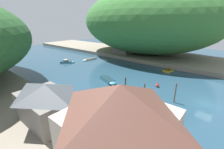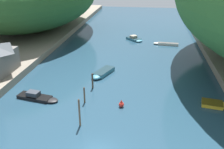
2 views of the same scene
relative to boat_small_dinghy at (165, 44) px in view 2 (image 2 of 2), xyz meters
The scene contains 12 objects.
water_surface 12.58m from the boat_small_dinghy, 132.55° to the right, with size 130.00×130.00×0.00m, color #234256.
left_bank 37.04m from the boat_small_dinghy, 165.51° to the right, with size 22.00×120.00×1.27m.
boat_small_dinghy is the anchor object (origin of this frame).
boat_red_skiff 7.99m from the boat_small_dinghy, 158.68° to the left, with size 4.79×4.94×1.13m.
boat_yellow_tender 22.95m from the boat_small_dinghy, 120.80° to the right, with size 3.80×5.98×0.72m.
boat_navy_launch 35.15m from the boat_small_dinghy, 123.33° to the right, with size 6.50×2.76×1.09m.
boat_mid_channel 28.13m from the boat_small_dinghy, 78.50° to the right, with size 3.70×2.50×0.53m.
mooring_post_nearest 36.67m from the boat_small_dinghy, 108.44° to the right, with size 0.23×0.23×3.69m.
mooring_post_second 31.87m from the boat_small_dinghy, 112.91° to the right, with size 0.23×0.23×2.43m.
mooring_post_middle 27.69m from the boat_small_dinghy, 116.29° to the right, with size 0.27×0.27×2.56m.
channel_buoy_near 30.58m from the boat_small_dinghy, 103.53° to the right, with size 0.72×0.72×1.08m.
person_by_boathouse 34.17m from the boat_small_dinghy, 141.54° to the right, with size 0.32×0.43×1.69m.
Camera 2 is at (4.44, -19.69, 17.99)m, focal length 40.00 mm.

